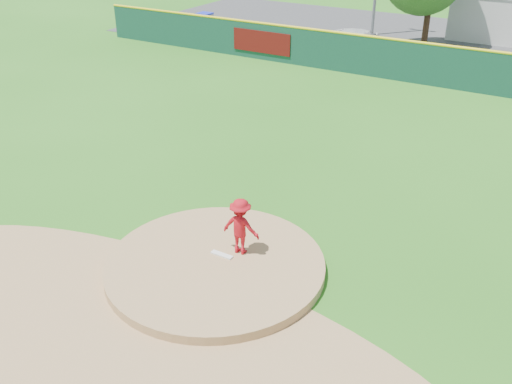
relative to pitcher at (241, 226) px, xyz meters
The scene contains 10 objects.
ground 1.27m from the pitcher, 115.13° to the right, with size 120.00×120.00×0.00m, color #286B19.
pitchers_mound 1.27m from the pitcher, 115.13° to the right, with size 5.50×5.50×0.50m, color #9E774C.
pitching_rubber 0.90m from the pitcher, 129.47° to the right, with size 0.60×0.15×0.04m, color white.
infield_dirt_arc 3.84m from the pitcher, 95.06° to the right, with size 15.40×15.40×0.01m, color #9E774C.
parking_lot 26.32m from the pitcher, 90.71° to the left, with size 44.00×16.00×0.02m, color #38383A.
pitcher is the anchor object (origin of this frame).
van 20.78m from the pitcher, 103.10° to the left, with size 2.56×5.54×1.54m, color white.
fence_banners 17.29m from the pitcher, 94.88° to the left, with size 19.57×0.04×1.20m.
playground_slide 26.26m from the pitcher, 127.37° to the left, with size 0.88×2.48×1.37m.
outfield_fence 17.31m from the pitcher, 91.08° to the left, with size 40.00×0.14×2.07m.
Camera 1 is at (6.90, -9.59, 8.46)m, focal length 40.00 mm.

